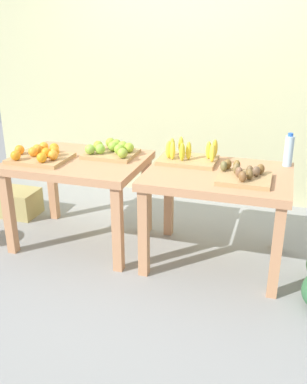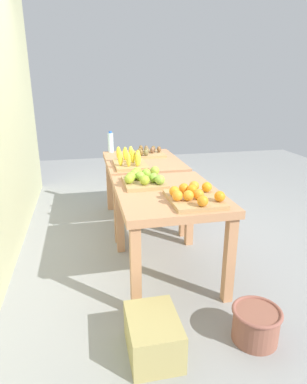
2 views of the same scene
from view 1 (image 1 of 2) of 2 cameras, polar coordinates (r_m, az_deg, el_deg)
name	(u,v)px [view 1 (image 1 of 2)]	position (r m, az deg, el deg)	size (l,w,h in m)	color
ground_plane	(146,250)	(3.57, -1.04, -7.67)	(8.00, 8.00, 0.00)	gray
back_wall	(188,48)	(4.42, 4.60, 18.42)	(4.40, 0.12, 3.00)	#C2C392
display_table_left	(79,171)	(3.52, -9.83, 2.72)	(1.04, 0.80, 0.73)	tan
display_table_right	(218,186)	(3.19, 8.49, 0.77)	(1.04, 0.80, 0.73)	tan
orange_bin	(40,155)	(3.50, -14.75, 4.74)	(0.46, 0.37, 0.11)	tan
apple_bin	(112,150)	(3.51, -5.56, 5.53)	(0.40, 0.36, 0.11)	tan
banana_crate	(188,156)	(3.35, 4.62, 4.77)	(0.44, 0.32, 0.17)	tan
kiwi_bin	(243,175)	(3.02, 11.81, 2.17)	(0.37, 0.32, 0.10)	tan
water_bottle	(289,151)	(3.38, 17.45, 5.24)	(0.07, 0.07, 0.25)	silver
cardboard_produce_box	(17,202)	(4.35, -17.61, -1.32)	(0.40, 0.30, 0.25)	tan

